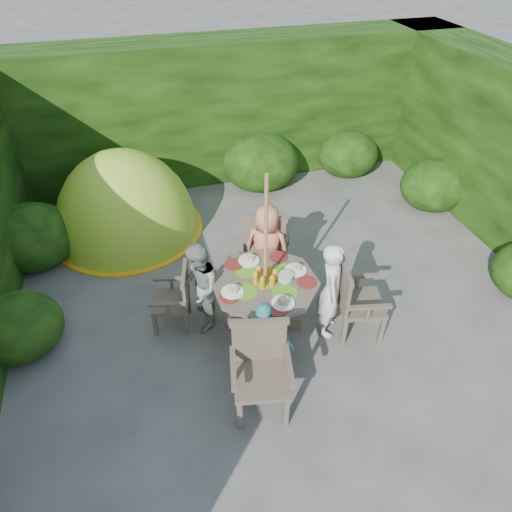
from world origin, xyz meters
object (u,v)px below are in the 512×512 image
object	(u,v)px
garden_chair_left	(176,297)
garden_chair_back	(266,241)
garden_chair_right	(355,299)
child_front	(263,343)
patio_table	(265,289)
dome_tent	(130,231)
child_left	(199,288)
child_back	(267,248)
child_right	(332,290)
parasol_pole	(265,260)
garden_chair_front	(260,367)

from	to	relation	value
garden_chair_left	garden_chair_back	world-z (taller)	garden_chair_back
garden_chair_right	child_front	world-z (taller)	child_front
patio_table	dome_tent	world-z (taller)	dome_tent
garden_chair_back	dome_tent	bearing A→B (deg)	-14.11
child_left	child_front	world-z (taller)	child_left
child_back	dome_tent	bearing A→B (deg)	-13.00
child_right	garden_chair_right	bearing A→B (deg)	-86.35
garden_chair_back	parasol_pole	bearing A→B (deg)	98.87
child_right	child_front	bearing A→B (deg)	140.56
garden_chair_front	child_front	size ratio (longest dim) A/B	0.87
child_right	child_back	size ratio (longest dim) A/B	1.01
patio_table	dome_tent	distance (m)	3.14
child_back	garden_chair_back	bearing A→B (deg)	-72.34
garden_chair_back	garden_chair_left	bearing A→B (deg)	52.83
garden_chair_left	parasol_pole	bearing A→B (deg)	83.99
garden_chair_right	garden_chair_left	distance (m)	2.20
garden_chair_back	child_right	xyz separation A→B (m)	(0.43, -1.29, 0.09)
garden_chair_left	child_back	world-z (taller)	child_back
garden_chair_right	child_left	size ratio (longest dim) A/B	0.81
garden_chair_back	child_left	size ratio (longest dim) A/B	0.85
dome_tent	child_front	bearing A→B (deg)	-50.40
child_right	child_front	distance (m)	1.13
parasol_pole	garden_chair_right	distance (m)	1.23
child_front	dome_tent	world-z (taller)	dome_tent
child_left	child_right	bearing A→B (deg)	78.79
child_front	child_left	bearing A→B (deg)	148.36
patio_table	child_right	size ratio (longest dim) A/B	1.27
patio_table	garden_chair_front	distance (m)	1.10
garden_chair_back	child_back	world-z (taller)	child_back
child_left	dome_tent	size ratio (longest dim) A/B	0.43
garden_chair_front	child_back	world-z (taller)	child_back
dome_tent	parasol_pole	bearing A→B (deg)	-40.92
garden_chair_front	child_right	distance (m)	1.36
garden_chair_back	child_back	xyz separation A→B (m)	(-0.08, -0.28, 0.09)
patio_table	dome_tent	size ratio (longest dim) A/B	0.58
garden_chair_right	garden_chair_left	size ratio (longest dim) A/B	1.19
garden_chair_left	child_right	xyz separation A→B (m)	(1.81, -0.61, 0.21)
garden_chair_left	dome_tent	world-z (taller)	dome_tent
child_left	garden_chair_left	bearing A→B (deg)	-102.58
garden_chair_front	child_back	distance (m)	1.89
garden_chair_left	child_front	distance (m)	1.38
dome_tent	child_left	bearing A→B (deg)	-52.97
patio_table	parasol_pole	world-z (taller)	parasol_pole
garden_chair_right	child_back	world-z (taller)	child_back
garden_chair_left	child_back	distance (m)	1.38
patio_table	garden_chair_right	xyz separation A→B (m)	(1.03, -0.35, -0.11)
patio_table	child_front	world-z (taller)	child_front
child_left	child_front	distance (m)	1.13
patio_table	child_front	size ratio (longest dim) A/B	1.42
garden_chair_front	child_left	distance (m)	1.35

